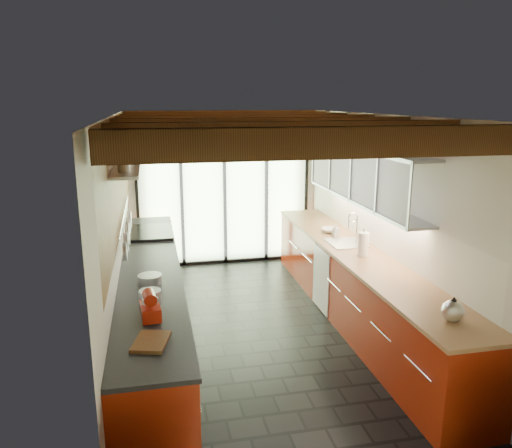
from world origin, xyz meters
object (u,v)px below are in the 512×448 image
at_px(stand_mixer, 150,307).
at_px(soap_bottle, 336,230).
at_px(paper_towel, 363,244).
at_px(bowl, 330,230).
at_px(kettle, 453,310).

relative_size(stand_mixer, soap_bottle, 1.71).
xyz_separation_m(paper_towel, soap_bottle, (0.00, 0.92, -0.06)).
relative_size(stand_mixer, bowl, 1.20).
bearing_deg(soap_bottle, stand_mixer, -139.27).
height_order(paper_towel, bowl, paper_towel).
xyz_separation_m(kettle, bowl, (0.00, 3.01, -0.07)).
bearing_deg(stand_mixer, bowl, 43.48).
distance_m(kettle, soap_bottle, 2.79).
bearing_deg(bowl, kettle, -90.00).
height_order(paper_towel, soap_bottle, paper_towel).
bearing_deg(soap_bottle, bowl, 90.00).
distance_m(kettle, paper_towel, 1.88).
distance_m(paper_towel, bowl, 1.14).
relative_size(kettle, bowl, 0.99).
xyz_separation_m(stand_mixer, kettle, (2.54, -0.60, 0.00)).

